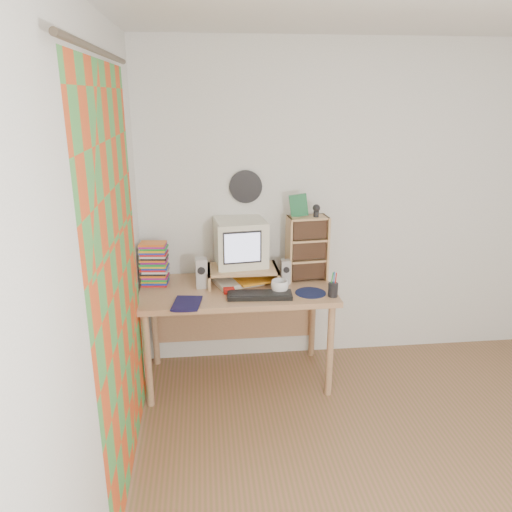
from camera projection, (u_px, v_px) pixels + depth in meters
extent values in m
plane|color=#905B44|center=(449.00, 505.00, 2.67)|extent=(3.50, 3.50, 0.00)
plane|color=white|center=(363.00, 207.00, 3.94)|extent=(3.50, 0.00, 3.50)
plane|color=white|center=(89.00, 304.00, 2.11)|extent=(0.00, 3.50, 3.50)
plane|color=#D84C1E|center=(118.00, 285.00, 2.60)|extent=(0.00, 2.20, 2.20)
cylinder|color=black|center=(246.00, 187.00, 3.77)|extent=(0.25, 0.02, 0.25)
cube|color=tan|center=(237.00, 290.00, 3.65)|extent=(1.40, 0.70, 0.04)
cube|color=tan|center=(235.00, 316.00, 4.07)|extent=(1.33, 0.02, 0.41)
cylinder|color=tan|center=(148.00, 360.00, 3.42)|extent=(0.05, 0.05, 0.71)
cylinder|color=tan|center=(330.00, 351.00, 3.55)|extent=(0.05, 0.05, 0.71)
cylinder|color=tan|center=(155.00, 324.00, 3.97)|extent=(0.05, 0.05, 0.71)
cylinder|color=tan|center=(312.00, 316.00, 4.10)|extent=(0.05, 0.05, 0.71)
cube|color=tan|center=(209.00, 276.00, 3.70)|extent=(0.02, 0.30, 0.12)
cube|color=tan|center=(276.00, 274.00, 3.75)|extent=(0.02, 0.30, 0.12)
cube|color=tan|center=(243.00, 269.00, 3.71)|extent=(0.52, 0.30, 0.02)
cube|color=silver|center=(241.00, 244.00, 3.70)|extent=(0.40, 0.40, 0.34)
cube|color=#B5B6BA|center=(201.00, 273.00, 3.62)|extent=(0.09, 0.09, 0.22)
cube|color=#B5B6BA|center=(285.00, 272.00, 3.71)|extent=(0.07, 0.07, 0.18)
cube|color=black|center=(260.00, 295.00, 3.47)|extent=(0.46, 0.18, 0.03)
cube|color=tan|center=(307.00, 248.00, 3.74)|extent=(0.31, 0.18, 0.49)
imported|color=white|center=(280.00, 287.00, 3.52)|extent=(0.14, 0.14, 0.10)
imported|color=#14103E|center=(173.00, 302.00, 3.34)|extent=(0.24, 0.20, 0.04)
cylinder|color=#111338|center=(311.00, 293.00, 3.54)|extent=(0.26, 0.26, 0.00)
cube|color=#B61813|center=(229.00, 291.00, 3.54)|extent=(0.08, 0.05, 0.04)
cube|color=#1C6238|center=(299.00, 205.00, 3.65)|extent=(0.13, 0.04, 0.16)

